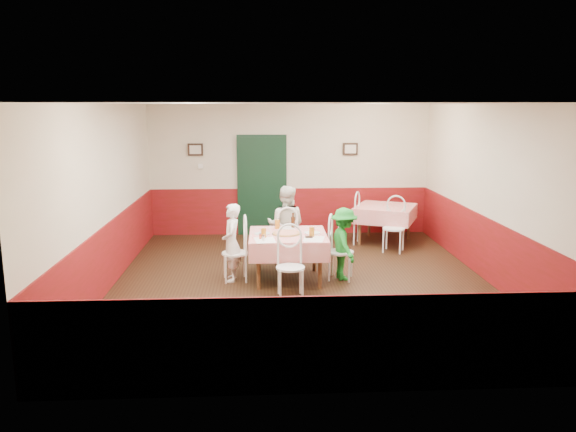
{
  "coord_description": "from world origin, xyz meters",
  "views": [
    {
      "loc": [
        -0.68,
        -8.53,
        2.78
      ],
      "look_at": [
        -0.22,
        0.17,
        1.05
      ],
      "focal_mm": 35.0,
      "sensor_mm": 36.0,
      "label": 1
    }
  ],
  "objects_px": {
    "chair_second_a": "(349,221)",
    "diner_far": "(286,225)",
    "chair_second_b": "(394,229)",
    "beer_bottle": "(293,221)",
    "pizza": "(286,233)",
    "glass_a": "(264,233)",
    "chair_right": "(341,252)",
    "diner_right": "(344,244)",
    "glass_b": "(312,232)",
    "second_table": "(385,224)",
    "wallet": "(309,237)",
    "diner_left": "(232,243)",
    "glass_c": "(277,224)",
    "chair_near": "(290,268)",
    "main_table": "(288,257)",
    "chair_far": "(286,240)",
    "chair_left": "(235,253)"
  },
  "relations": [
    {
      "from": "chair_second_a",
      "to": "diner_far",
      "type": "bearing_deg",
      "value": -17.68
    },
    {
      "from": "diner_far",
      "to": "second_table",
      "type": "bearing_deg",
      "value": -128.75
    },
    {
      "from": "chair_far",
      "to": "chair_near",
      "type": "height_order",
      "value": "same"
    },
    {
      "from": "main_table",
      "to": "beer_bottle",
      "type": "bearing_deg",
      "value": 75.69
    },
    {
      "from": "chair_second_a",
      "to": "diner_right",
      "type": "xyz_separation_m",
      "value": [
        -0.47,
        -2.42,
        0.14
      ]
    },
    {
      "from": "wallet",
      "to": "diner_left",
      "type": "height_order",
      "value": "diner_left"
    },
    {
      "from": "main_table",
      "to": "pizza",
      "type": "height_order",
      "value": "pizza"
    },
    {
      "from": "chair_second_b",
      "to": "beer_bottle",
      "type": "xyz_separation_m",
      "value": [
        -2.01,
        -1.24,
        0.43
      ]
    },
    {
      "from": "glass_b",
      "to": "diner_left",
      "type": "bearing_deg",
      "value": 169.94
    },
    {
      "from": "second_table",
      "to": "chair_left",
      "type": "distance_m",
      "value": 3.82
    },
    {
      "from": "glass_a",
      "to": "chair_second_a",
      "type": "bearing_deg",
      "value": 56.42
    },
    {
      "from": "second_table",
      "to": "beer_bottle",
      "type": "relative_size",
      "value": 4.8
    },
    {
      "from": "pizza",
      "to": "glass_a",
      "type": "relative_size",
      "value": 2.99
    },
    {
      "from": "chair_second_a",
      "to": "wallet",
      "type": "bearing_deg",
      "value": 2.76
    },
    {
      "from": "glass_a",
      "to": "wallet",
      "type": "xyz_separation_m",
      "value": [
        0.7,
        -0.04,
        -0.06
      ]
    },
    {
      "from": "chair_second_b",
      "to": "diner_left",
      "type": "relative_size",
      "value": 0.72
    },
    {
      "from": "chair_far",
      "to": "pizza",
      "type": "xyz_separation_m",
      "value": [
        -0.04,
        -0.88,
        0.32
      ]
    },
    {
      "from": "wallet",
      "to": "chair_near",
      "type": "bearing_deg",
      "value": -118.46
    },
    {
      "from": "glass_c",
      "to": "diner_far",
      "type": "xyz_separation_m",
      "value": [
        0.17,
        0.51,
        -0.13
      ]
    },
    {
      "from": "chair_near",
      "to": "wallet",
      "type": "relative_size",
      "value": 8.18
    },
    {
      "from": "main_table",
      "to": "beer_bottle",
      "type": "distance_m",
      "value": 0.66
    },
    {
      "from": "glass_c",
      "to": "diner_left",
      "type": "distance_m",
      "value": 0.86
    },
    {
      "from": "diner_right",
      "to": "second_table",
      "type": "bearing_deg",
      "value": -35.6
    },
    {
      "from": "glass_c",
      "to": "beer_bottle",
      "type": "xyz_separation_m",
      "value": [
        0.26,
        0.03,
        0.04
      ]
    },
    {
      "from": "glass_a",
      "to": "chair_far",
      "type": "bearing_deg",
      "value": 69.79
    },
    {
      "from": "chair_second_a",
      "to": "chair_second_b",
      "type": "xyz_separation_m",
      "value": [
        0.75,
        -0.75,
        0.0
      ]
    },
    {
      "from": "glass_b",
      "to": "glass_a",
      "type": "bearing_deg",
      "value": -178.05
    },
    {
      "from": "wallet",
      "to": "diner_far",
      "type": "xyz_separation_m",
      "value": [
        -0.3,
        1.18,
        -0.07
      ]
    },
    {
      "from": "glass_c",
      "to": "chair_near",
      "type": "bearing_deg",
      "value": -83.3
    },
    {
      "from": "diner_left",
      "to": "beer_bottle",
      "type": "bearing_deg",
      "value": 110.69
    },
    {
      "from": "second_table",
      "to": "chair_left",
      "type": "height_order",
      "value": "chair_left"
    },
    {
      "from": "chair_second_a",
      "to": "wallet",
      "type": "height_order",
      "value": "chair_second_a"
    },
    {
      "from": "wallet",
      "to": "second_table",
      "type": "bearing_deg",
      "value": 56.73
    },
    {
      "from": "glass_a",
      "to": "wallet",
      "type": "bearing_deg",
      "value": -3.2
    },
    {
      "from": "diner_far",
      "to": "chair_second_a",
      "type": "bearing_deg",
      "value": -116.33
    },
    {
      "from": "glass_b",
      "to": "chair_left",
      "type": "bearing_deg",
      "value": 169.56
    },
    {
      "from": "chair_second_a",
      "to": "glass_a",
      "type": "relative_size",
      "value": 6.28
    },
    {
      "from": "chair_left",
      "to": "wallet",
      "type": "distance_m",
      "value": 1.24
    },
    {
      "from": "chair_second_a",
      "to": "diner_right",
      "type": "distance_m",
      "value": 2.47
    },
    {
      "from": "chair_far",
      "to": "diner_left",
      "type": "height_order",
      "value": "diner_left"
    },
    {
      "from": "diner_left",
      "to": "diner_right",
      "type": "bearing_deg",
      "value": 87.89
    },
    {
      "from": "chair_left",
      "to": "chair_far",
      "type": "height_order",
      "value": "same"
    },
    {
      "from": "glass_a",
      "to": "diner_left",
      "type": "distance_m",
      "value": 0.6
    },
    {
      "from": "beer_bottle",
      "to": "diner_left",
      "type": "distance_m",
      "value": 1.12
    },
    {
      "from": "beer_bottle",
      "to": "wallet",
      "type": "height_order",
      "value": "beer_bottle"
    },
    {
      "from": "second_table",
      "to": "wallet",
      "type": "height_order",
      "value": "wallet"
    },
    {
      "from": "chair_right",
      "to": "diner_right",
      "type": "xyz_separation_m",
      "value": [
        0.05,
        -0.0,
        0.14
      ]
    },
    {
      "from": "wallet",
      "to": "glass_b",
      "type": "bearing_deg",
      "value": 53.18
    },
    {
      "from": "beer_bottle",
      "to": "wallet",
      "type": "bearing_deg",
      "value": -73.85
    },
    {
      "from": "beer_bottle",
      "to": "diner_far",
      "type": "distance_m",
      "value": 0.52
    }
  ]
}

